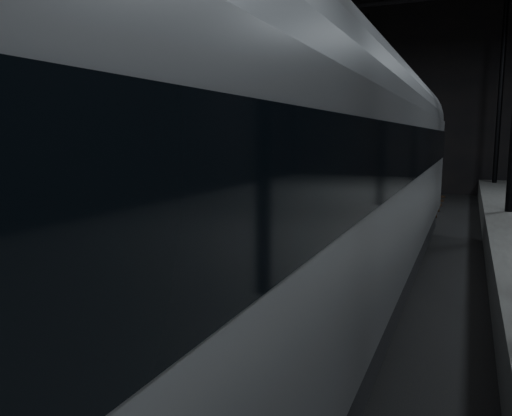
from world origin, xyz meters
The scene contains 6 objects.
ground centered at (0.00, 0.00, 0.00)m, with size 44.00×44.00×0.00m, color black.
platform_left centered at (-7.50, 0.00, 0.50)m, with size 9.00×43.80×1.00m, color #494947.
tactile_strip centered at (-3.25, 0.00, 1.00)m, with size 0.50×43.80×0.01m, color olive.
track centered at (0.00, 0.00, 0.07)m, with size 2.40×43.00×0.24m.
train centered at (0.00, -2.25, 3.09)m, with size 3.10×20.71×5.54m.
woman centered at (-4.16, -0.67, 1.93)m, with size 0.68×0.45×1.86m, color #98835D.
Camera 1 is at (2.42, -11.69, 3.67)m, focal length 35.00 mm.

